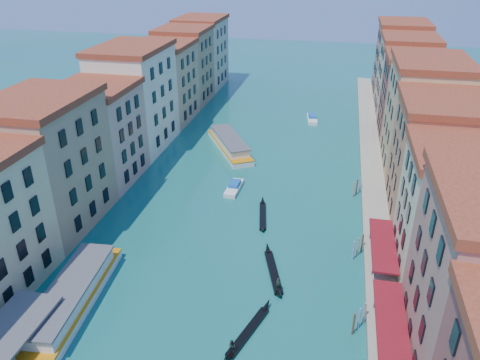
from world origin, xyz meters
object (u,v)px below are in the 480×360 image
(vaporetto_far, at_px, (230,144))
(gondola_fore, at_px, (273,271))
(vaporetto_near, at_px, (71,297))
(gondola_right, at_px, (247,332))

(vaporetto_far, distance_m, gondola_fore, 41.85)
(vaporetto_near, xyz_separation_m, gondola_right, (21.15, -0.04, -0.98))
(gondola_fore, height_order, gondola_right, gondola_fore)
(vaporetto_near, relative_size, gondola_right, 2.01)
(gondola_right, bearing_deg, vaporetto_far, 123.34)
(vaporetto_near, bearing_deg, gondola_right, -5.09)
(vaporetto_far, height_order, gondola_fore, vaporetto_far)
(vaporetto_far, distance_m, gondola_right, 52.17)
(gondola_fore, bearing_deg, vaporetto_near, -171.07)
(vaporetto_near, bearing_deg, vaporetto_far, 76.74)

